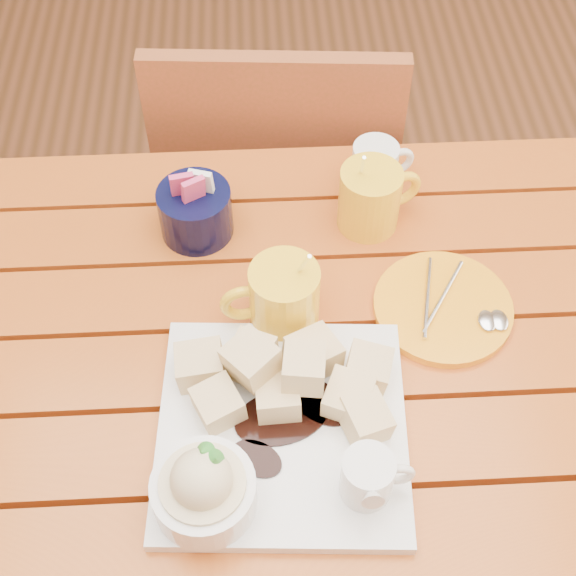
{
  "coord_description": "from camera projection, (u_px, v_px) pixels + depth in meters",
  "views": [
    {
      "loc": [
        -0.0,
        -0.54,
        1.61
      ],
      "look_at": [
        0.03,
        0.07,
        0.82
      ],
      "focal_mm": 50.0,
      "sensor_mm": 36.0,
      "label": 1
    }
  ],
  "objects": [
    {
      "name": "orange_saucer",
      "position": [
        444.0,
        307.0,
        1.06
      ],
      "size": [
        0.18,
        0.18,
        0.02
      ],
      "rotation": [
        0.0,
        0.0,
        -0.41
      ],
      "color": "orange",
      "rests_on": "table"
    },
    {
      "name": "sugar_caddy",
      "position": [
        195.0,
        211.0,
        1.12
      ],
      "size": [
        0.1,
        0.1,
        0.11
      ],
      "color": "black",
      "rests_on": "table"
    },
    {
      "name": "dessert_plate",
      "position": [
        268.0,
        433.0,
        0.92
      ],
      "size": [
        0.31,
        0.31,
        0.12
      ],
      "rotation": [
        0.0,
        0.0,
        -0.06
      ],
      "color": "white",
      "rests_on": "table"
    },
    {
      "name": "coffee_mug_left",
      "position": [
        282.0,
        297.0,
        1.01
      ],
      "size": [
        0.13,
        0.09,
        0.15
      ],
      "rotation": [
        0.0,
        0.0,
        0.11
      ],
      "color": "yellow",
      "rests_on": "table"
    },
    {
      "name": "coffee_mug_right",
      "position": [
        371.0,
        197.0,
        1.12
      ],
      "size": [
        0.12,
        0.09,
        0.15
      ],
      "rotation": [
        0.0,
        0.0,
        0.33
      ],
      "color": "yellow",
      "rests_on": "table"
    },
    {
      "name": "chair_far",
      "position": [
        278.0,
        189.0,
        1.56
      ],
      "size": [
        0.44,
        0.44,
        0.88
      ],
      "rotation": [
        0.0,
        0.0,
        3.07
      ],
      "color": "brown",
      "rests_on": "ground"
    },
    {
      "name": "ground",
      "position": [
        276.0,
        563.0,
        1.61
      ],
      "size": [
        5.0,
        5.0,
        0.0
      ],
      "primitive_type": "plane",
      "color": "#5B341A",
      "rests_on": "ground"
    },
    {
      "name": "table",
      "position": [
        270.0,
        406.0,
        1.1
      ],
      "size": [
        1.2,
        0.79,
        0.75
      ],
      "color": "#923612",
      "rests_on": "ground"
    },
    {
      "name": "cream_pitcher",
      "position": [
        376.0,
        167.0,
        1.17
      ],
      "size": [
        0.1,
        0.08,
        0.08
      ],
      "rotation": [
        0.0,
        0.0,
        0.28
      ],
      "color": "white",
      "rests_on": "table"
    }
  ]
}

